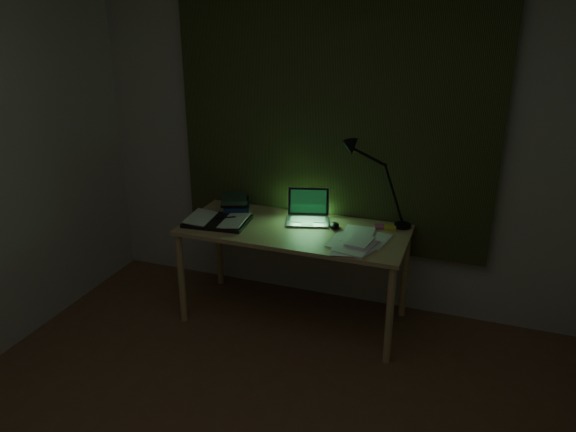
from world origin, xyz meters
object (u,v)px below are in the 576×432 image
Objects in this scene: book_stack at (236,203)px; open_textbook at (217,220)px; laptop at (308,208)px; desk at (294,274)px; loose_papers at (353,240)px; desk_lamp at (406,184)px.

open_textbook is at bearing -94.39° from book_stack.
book_stack is (-0.56, 0.04, -0.05)m from laptop.
desk is 0.55m from loose_papers.
open_textbook is 0.26m from book_stack.
book_stack is at bearing 160.40° from laptop.
desk_lamp reaches higher than open_textbook.
desk_lamp reaches higher than desk.
laptop is 0.62m from open_textbook.
book_stack is (-0.50, 0.17, 0.40)m from desk.
open_textbook is (-0.52, -0.09, 0.36)m from desk.
book_stack is at bearing -179.27° from desk_lamp.
laptop is 0.56m from book_stack.
loose_papers is (0.42, -0.08, 0.35)m from desk.
book_stack is 0.35× the size of desk_lamp.
desk_lamp is (0.26, 0.34, 0.29)m from loose_papers.
desk is 0.64m from open_textbook.
desk_lamp is at bearing 21.25° from desk.
desk is 7.04× the size of book_stack.
open_textbook is 0.69× the size of desk_lamp.
laptop reaches higher than desk.
laptop is 0.67m from desk_lamp.
desk_lamp is (0.63, 0.13, 0.20)m from laptop.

